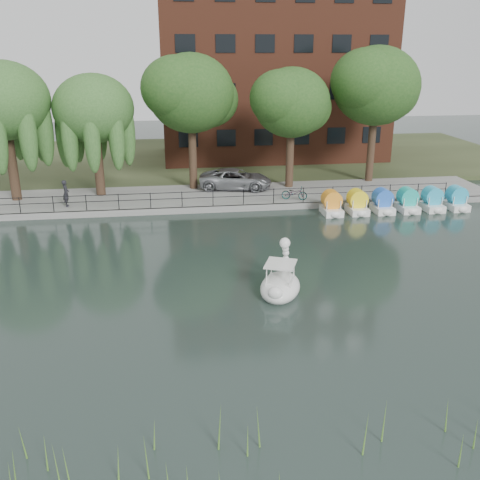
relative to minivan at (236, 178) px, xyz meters
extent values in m
plane|color=#32413E|center=(-2.02, -17.34, -1.23)|extent=(120.00, 120.00, 0.00)
cube|color=gray|center=(-2.02, -1.34, -1.03)|extent=(40.00, 6.00, 0.40)
cube|color=gray|center=(-2.02, -4.29, -1.03)|extent=(40.00, 0.25, 0.40)
cube|color=#47512D|center=(-2.02, 12.66, -1.05)|extent=(60.00, 22.00, 0.36)
cylinder|color=black|center=(-2.02, -4.09, 0.12)|extent=(32.00, 0.04, 0.04)
cylinder|color=black|center=(-2.02, -4.09, -0.28)|extent=(32.00, 0.04, 0.04)
cylinder|color=black|center=(-2.02, -4.09, -0.33)|extent=(0.05, 0.05, 1.00)
cube|color=#4C1E16|center=(4.98, 12.66, 8.13)|extent=(20.00, 10.00, 18.00)
cylinder|color=#473323|center=(-15.02, -0.84, 1.27)|extent=(0.60, 0.60, 4.20)
ellipsoid|color=#4C7B38|center=(-15.02, -0.84, 5.68)|extent=(5.88, 5.88, 5.00)
cylinder|color=#473323|center=(-9.52, -0.34, 1.07)|extent=(0.60, 0.60, 3.80)
ellipsoid|color=#4C7B38|center=(-9.52, -0.34, 5.06)|extent=(5.32, 5.32, 4.52)
cylinder|color=#473323|center=(-3.02, 0.66, 1.42)|extent=(0.60, 0.60, 4.50)
ellipsoid|color=#3A5E23|center=(-3.02, 0.66, 5.87)|extent=(6.00, 6.00, 5.10)
cylinder|color=#473323|center=(3.98, 0.16, 1.20)|extent=(0.60, 0.60, 4.05)
ellipsoid|color=#3A5E23|center=(3.98, 0.16, 5.20)|extent=(5.40, 5.40, 4.59)
cylinder|color=#473323|center=(10.48, 1.16, 1.54)|extent=(0.60, 0.60, 4.72)
ellipsoid|color=#3A5E23|center=(10.48, 1.16, 6.21)|extent=(6.30, 6.30, 5.36)
imported|color=gray|center=(0.00, 0.00, 0.00)|extent=(3.91, 6.38, 1.65)
imported|color=gray|center=(3.54, -3.41, -0.33)|extent=(1.13, 1.82, 1.00)
imported|color=black|center=(-11.39, -2.99, 0.16)|extent=(0.61, 0.79, 1.98)
ellipsoid|color=white|center=(-0.23, -16.81, -0.93)|extent=(2.57, 3.11, 0.59)
cube|color=white|center=(-0.27, -16.90, -0.63)|extent=(1.46, 1.51, 0.30)
cube|color=white|center=(-0.25, -16.86, 0.19)|extent=(1.65, 1.71, 0.06)
ellipsoid|color=white|center=(-0.67, -17.87, -0.68)|extent=(0.76, 0.69, 0.56)
sphere|color=white|center=(0.10, -15.99, 0.80)|extent=(0.48, 0.48, 0.48)
cone|color=black|center=(0.22, -15.69, 0.77)|extent=(0.28, 0.31, 0.20)
cylinder|color=yellow|center=(0.17, -15.82, 0.78)|extent=(0.28, 0.19, 0.26)
cube|color=white|center=(5.43, -5.77, -1.01)|extent=(1.15, 1.70, 0.44)
cylinder|color=orange|center=(5.43, -5.67, -0.28)|extent=(0.90, 1.20, 0.90)
cube|color=white|center=(7.13, -5.77, -1.01)|extent=(1.15, 1.70, 0.44)
cylinder|color=yellow|center=(7.13, -5.67, -0.28)|extent=(0.90, 1.20, 0.90)
cube|color=white|center=(8.83, -5.77, -1.01)|extent=(1.15, 1.70, 0.44)
cylinder|color=blue|center=(8.83, -5.67, -0.28)|extent=(0.90, 1.20, 0.90)
cube|color=white|center=(10.53, -5.77, -1.01)|extent=(1.15, 1.70, 0.44)
cylinder|color=#1DB4A5|center=(10.53, -5.67, -0.28)|extent=(0.90, 1.20, 0.90)
cube|color=white|center=(12.23, -5.77, -1.01)|extent=(1.15, 1.70, 0.44)
cylinder|color=#2DA9D3|center=(12.23, -5.67, -0.28)|extent=(0.90, 1.20, 0.90)
cube|color=white|center=(13.93, -5.77, -1.01)|extent=(1.15, 1.70, 0.44)
cylinder|color=#28A5CE|center=(13.93, -5.67, -0.28)|extent=(0.90, 1.20, 0.90)
camera|label=1|loc=(-4.82, -37.44, 8.88)|focal=40.00mm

